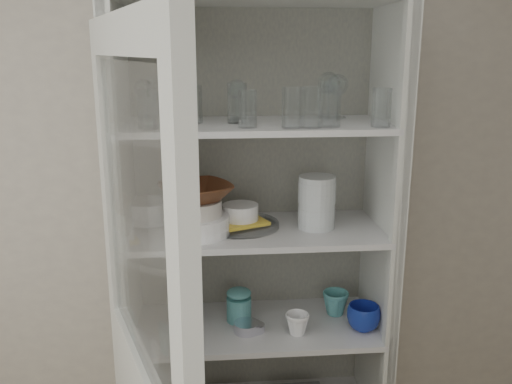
% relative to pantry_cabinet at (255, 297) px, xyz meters
% --- Properties ---
extents(wall_back, '(3.60, 0.02, 2.60)m').
position_rel_pantry_cabinet_xyz_m(wall_back, '(-0.20, 0.16, 0.36)').
color(wall_back, '#A69D91').
rests_on(wall_back, ground).
extents(pantry_cabinet, '(1.00, 0.45, 2.10)m').
position_rel_pantry_cabinet_xyz_m(pantry_cabinet, '(0.00, 0.00, 0.00)').
color(pantry_cabinet, '#B8B8B8').
rests_on(pantry_cabinet, floor).
extents(tumbler_0, '(0.08, 0.08, 0.13)m').
position_rel_pantry_cabinet_xyz_m(tumbler_0, '(-0.37, -0.21, 0.79)').
color(tumbler_0, silver).
rests_on(tumbler_0, shelf_glass).
extents(tumbler_1, '(0.07, 0.07, 0.13)m').
position_rel_pantry_cabinet_xyz_m(tumbler_1, '(-0.37, -0.17, 0.79)').
color(tumbler_1, silver).
rests_on(tumbler_1, shelf_glass).
extents(tumbler_2, '(0.08, 0.08, 0.13)m').
position_rel_pantry_cabinet_xyz_m(tumbler_2, '(-0.04, -0.20, 0.78)').
color(tumbler_2, silver).
rests_on(tumbler_2, shelf_glass).
extents(tumbler_3, '(0.09, 0.09, 0.13)m').
position_rel_pantry_cabinet_xyz_m(tumbler_3, '(0.10, -0.22, 0.79)').
color(tumbler_3, silver).
rests_on(tumbler_3, shelf_glass).
extents(tumbler_4, '(0.10, 0.10, 0.15)m').
position_rel_pantry_cabinet_xyz_m(tumbler_4, '(0.24, -0.20, 0.80)').
color(tumbler_4, silver).
rests_on(tumbler_4, shelf_glass).
extents(tumbler_5, '(0.07, 0.07, 0.14)m').
position_rel_pantry_cabinet_xyz_m(tumbler_5, '(0.17, -0.22, 0.79)').
color(tumbler_5, silver).
rests_on(tumbler_5, shelf_glass).
extents(tumbler_6, '(0.09, 0.09, 0.13)m').
position_rel_pantry_cabinet_xyz_m(tumbler_6, '(0.41, -0.22, 0.79)').
color(tumbler_6, silver).
rests_on(tumbler_6, shelf_glass).
extents(tumbler_7, '(0.08, 0.08, 0.15)m').
position_rel_pantry_cabinet_xyz_m(tumbler_7, '(-0.34, -0.09, 0.79)').
color(tumbler_7, silver).
rests_on(tumbler_7, shelf_glass).
extents(tumbler_8, '(0.08, 0.08, 0.13)m').
position_rel_pantry_cabinet_xyz_m(tumbler_8, '(-0.23, -0.06, 0.79)').
color(tumbler_8, silver).
rests_on(tumbler_8, shelf_glass).
extents(tumbler_9, '(0.08, 0.08, 0.14)m').
position_rel_pantry_cabinet_xyz_m(tumbler_9, '(-0.07, -0.08, 0.79)').
color(tumbler_9, silver).
rests_on(tumbler_9, shelf_glass).
extents(goblet_0, '(0.07, 0.07, 0.16)m').
position_rel_pantry_cabinet_xyz_m(goblet_0, '(-0.41, 0.06, 0.80)').
color(goblet_0, silver).
rests_on(goblet_0, shelf_glass).
extents(goblet_1, '(0.07, 0.07, 0.16)m').
position_rel_pantry_cabinet_xyz_m(goblet_1, '(-0.06, 0.01, 0.80)').
color(goblet_1, silver).
rests_on(goblet_1, shelf_glass).
extents(goblet_2, '(0.08, 0.08, 0.19)m').
position_rel_pantry_cabinet_xyz_m(goblet_2, '(0.29, 0.05, 0.82)').
color(goblet_2, silver).
rests_on(goblet_2, shelf_glass).
extents(goblet_3, '(0.08, 0.08, 0.18)m').
position_rel_pantry_cabinet_xyz_m(goblet_3, '(0.32, 0.03, 0.81)').
color(goblet_3, silver).
rests_on(goblet_3, shelf_glass).
extents(plate_stack_front, '(0.24, 0.24, 0.07)m').
position_rel_pantry_cabinet_xyz_m(plate_stack_front, '(-0.22, -0.12, 0.36)').
color(plate_stack_front, white).
rests_on(plate_stack_front, shelf_plates).
extents(plate_stack_back, '(0.20, 0.20, 0.08)m').
position_rel_pantry_cabinet_xyz_m(plate_stack_back, '(-0.41, 0.06, 0.36)').
color(plate_stack_back, white).
rests_on(plate_stack_back, shelf_plates).
extents(cream_bowl, '(0.22, 0.22, 0.06)m').
position_rel_pantry_cabinet_xyz_m(cream_bowl, '(-0.22, -0.12, 0.42)').
color(cream_bowl, beige).
rests_on(cream_bowl, plate_stack_front).
extents(terracotta_bowl, '(0.33, 0.33, 0.06)m').
position_rel_pantry_cabinet_xyz_m(terracotta_bowl, '(-0.22, -0.12, 0.48)').
color(terracotta_bowl, '#4E2815').
rests_on(terracotta_bowl, cream_bowl).
extents(glass_platter, '(0.36, 0.36, 0.02)m').
position_rel_pantry_cabinet_xyz_m(glass_platter, '(-0.06, -0.05, 0.33)').
color(glass_platter, silver).
rests_on(glass_platter, shelf_plates).
extents(yellow_trivet, '(0.22, 0.22, 0.01)m').
position_rel_pantry_cabinet_xyz_m(yellow_trivet, '(-0.06, -0.05, 0.34)').
color(yellow_trivet, yellow).
rests_on(yellow_trivet, glass_platter).
extents(white_ramekin, '(0.14, 0.14, 0.06)m').
position_rel_pantry_cabinet_xyz_m(white_ramekin, '(-0.06, -0.05, 0.38)').
color(white_ramekin, white).
rests_on(white_ramekin, yellow_trivet).
extents(grey_bowl_stack, '(0.14, 0.14, 0.20)m').
position_rel_pantry_cabinet_xyz_m(grey_bowl_stack, '(0.23, -0.08, 0.42)').
color(grey_bowl_stack, silver).
rests_on(grey_bowl_stack, shelf_plates).
extents(mug_blue, '(0.17, 0.17, 0.10)m').
position_rel_pantry_cabinet_xyz_m(mug_blue, '(0.41, -0.15, -0.03)').
color(mug_blue, navy).
rests_on(mug_blue, shelf_mugs).
extents(mug_teal, '(0.12, 0.12, 0.10)m').
position_rel_pantry_cabinet_xyz_m(mug_teal, '(0.33, -0.02, -0.03)').
color(mug_teal, '#18717D').
rests_on(mug_teal, shelf_mugs).
extents(mug_white, '(0.12, 0.12, 0.09)m').
position_rel_pantry_cabinet_xyz_m(mug_white, '(0.15, -0.17, -0.04)').
color(mug_white, white).
rests_on(mug_white, shelf_mugs).
extents(teal_jar, '(0.10, 0.10, 0.12)m').
position_rel_pantry_cabinet_xyz_m(teal_jar, '(-0.07, -0.04, -0.02)').
color(teal_jar, '#18717D').
rests_on(teal_jar, shelf_mugs).
extents(measuring_cups, '(0.10, 0.10, 0.04)m').
position_rel_pantry_cabinet_xyz_m(measuring_cups, '(-0.04, -0.13, -0.06)').
color(measuring_cups, silver).
rests_on(measuring_cups, shelf_mugs).
extents(white_canister, '(0.11, 0.11, 0.12)m').
position_rel_pantry_cabinet_xyz_m(white_canister, '(-0.29, -0.05, -0.02)').
color(white_canister, white).
rests_on(white_canister, shelf_mugs).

